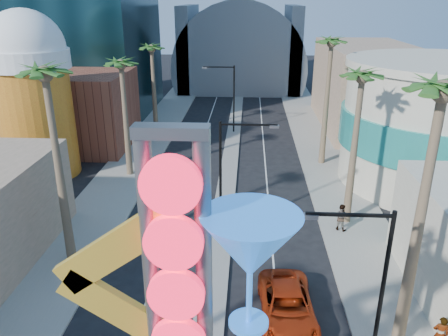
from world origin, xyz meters
The scene contains 21 objects.
sidewalk_west centered at (-9.50, 35.00, 0.07)m, with size 5.00×100.00×0.15m, color gray.
sidewalk_east centered at (9.50, 35.00, 0.07)m, with size 5.00×100.00×0.15m, color gray.
median centered at (0.00, 38.00, 0.07)m, with size 1.60×84.00×0.15m, color gray.
brick_filler_west centered at (-16.00, 38.00, 4.00)m, with size 10.00×10.00×8.00m, color brown.
filler_east centered at (16.00, 48.00, 5.00)m, with size 10.00×20.00×10.00m, color #8D775B.
beer_mug centered at (-17.00, 30.00, 7.84)m, with size 7.00×7.00×14.50m.
turquoise_building centered at (18.00, 30.00, 5.25)m, with size 16.60×16.60×10.60m.
canopy centered at (0.00, 72.00, 4.31)m, with size 22.00×16.00×22.00m.
neon_sign centered at (0.82, 2.96, 7.31)m, with size 6.53×2.60×12.55m.
streetlight_0 centered at (0.55, 20.00, 4.88)m, with size 3.79×0.25×8.00m.
streetlight_1 centered at (-0.55, 44.00, 4.88)m, with size 3.79×0.25×8.00m.
streetlight_2 centered at (6.72, 8.00, 4.83)m, with size 3.45×0.25×8.00m.
palm_1 centered at (-9.00, 16.00, 10.82)m, with size 2.40×2.40×12.70m.
palm_2 centered at (-9.00, 30.00, 9.48)m, with size 2.40×2.40×11.20m.
palm_3 centered at (-9.00, 42.00, 9.48)m, with size 2.40×2.40×11.20m.
palm_5 centered at (9.00, 10.00, 11.27)m, with size 2.40×2.40×13.20m.
palm_6 centered at (9.00, 22.00, 9.93)m, with size 2.40×2.40×11.70m.
palm_7 centered at (9.00, 34.00, 10.82)m, with size 2.40×2.40×12.70m.
red_pickup centered at (3.92, 11.41, 0.81)m, with size 2.68×5.81×1.61m, color #B22E0D.
pedestrian_a centered at (10.63, 9.54, 1.09)m, with size 0.69×0.45×1.89m, color gray.
pedestrian_b centered at (8.28, 20.65, 1.11)m, with size 0.94×0.73×1.93m, color gray.
Camera 1 is at (1.79, -6.58, 15.29)m, focal length 35.00 mm.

